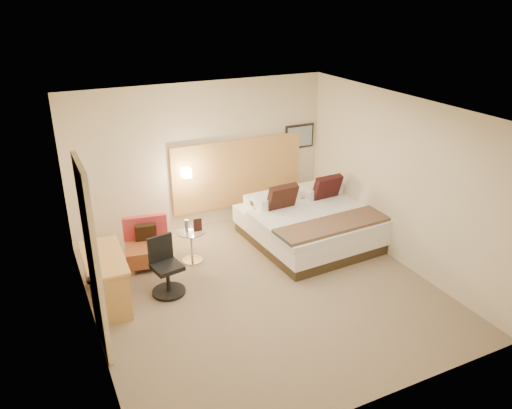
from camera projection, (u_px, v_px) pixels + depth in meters
name	position (u px, v px, depth m)	size (l,w,h in m)	color
floor	(263.00, 290.00, 7.47)	(4.80, 5.00, 0.02)	#7E6C55
ceiling	(264.00, 110.00, 6.40)	(4.80, 5.00, 0.02)	white
wall_back	(202.00, 157.00, 9.02)	(4.80, 0.02, 2.70)	beige
wall_front	(378.00, 299.00, 4.86)	(4.80, 0.02, 2.70)	beige
wall_left	(83.00, 242.00, 5.98)	(0.02, 5.00, 2.70)	beige
wall_right	(399.00, 181.00, 7.89)	(0.02, 5.00, 2.70)	beige
headboard_panel	(238.00, 173.00, 9.42)	(2.60, 0.04, 1.30)	tan
art_frame	(299.00, 136.00, 9.73)	(0.62, 0.03, 0.47)	black
art_canvas	(300.00, 137.00, 9.72)	(0.54, 0.01, 0.39)	#758CA1
lamp_arm	(185.00, 172.00, 8.88)	(0.02, 0.02, 0.12)	silver
lamp_shade	(186.00, 173.00, 8.83)	(0.15, 0.15, 0.15)	#FFEDC6
curtain	(93.00, 259.00, 5.84)	(0.06, 0.90, 2.42)	beige
bottle_a	(187.00, 226.00, 8.00)	(0.06, 0.06, 0.20)	#7B8CBE
menu_folder	(198.00, 224.00, 8.02)	(0.13, 0.05, 0.22)	#351915
bed	(313.00, 223.00, 8.80)	(2.29, 2.24, 1.07)	#382C1C
lounge_chair	(147.00, 246.00, 8.09)	(0.80, 0.73, 0.75)	#A66A4E
side_table	(192.00, 244.00, 8.15)	(0.52, 0.52, 0.55)	silver
desk	(106.00, 266.00, 6.95)	(0.59, 1.22, 0.75)	tan
desk_chair	(166.00, 271.00, 7.27)	(0.57, 0.57, 0.87)	black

